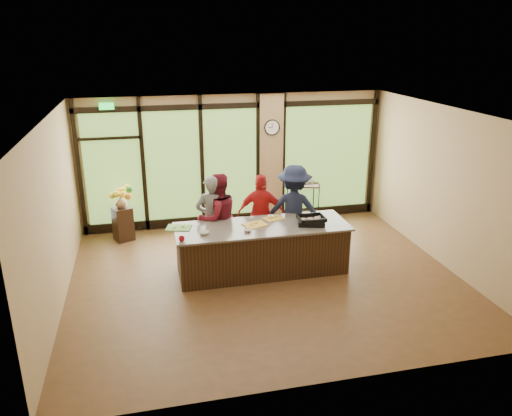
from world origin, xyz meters
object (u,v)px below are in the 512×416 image
roasting_pan (311,222)px  flower_stand (123,224)px  cook_left (212,219)px  bar_cart (303,196)px  island_base (262,250)px  cook_right (294,210)px

roasting_pan → flower_stand: size_ratio=0.66×
cook_left → bar_cart: (2.43, 1.77, -0.28)m
cook_left → roasting_pan: size_ratio=3.62×
island_base → roasting_pan: roasting_pan is taller
cook_right → roasting_pan: (0.08, -0.82, 0.04)m
cook_left → roasting_pan: 1.91m
flower_stand → bar_cart: size_ratio=0.74×
island_base → flower_stand: size_ratio=4.21×
roasting_pan → cook_right: bearing=111.7°
roasting_pan → bar_cart: size_ratio=0.49×
cook_right → roasting_pan: bearing=116.6°
roasting_pan → cook_left: bearing=171.1°
roasting_pan → bar_cart: bearing=90.9°
cook_right → flower_stand: size_ratio=2.50×
cook_left → flower_stand: bearing=-42.8°
island_base → roasting_pan: size_ratio=6.43×
bar_cart → roasting_pan: bearing=-86.2°
bar_cart → island_base: bearing=-104.3°
flower_stand → cook_right: bearing=-46.9°
flower_stand → island_base: bearing=-63.6°
roasting_pan → flower_stand: roasting_pan is taller
cook_left → cook_right: cook_right is taller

